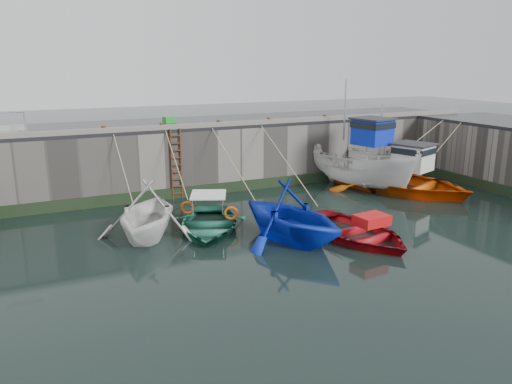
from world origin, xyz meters
name	(u,v)px	position (x,y,z in m)	size (l,w,h in m)	color
ground	(336,270)	(0.00, 0.00, 0.00)	(120.00, 120.00, 0.00)	black
quay_back	(200,154)	(0.00, 12.50, 1.50)	(30.00, 5.00, 3.00)	slate
road_back	(199,123)	(0.00, 12.50, 3.08)	(30.00, 5.00, 0.16)	black
kerb_back	(216,124)	(0.00, 10.15, 3.26)	(30.00, 0.30, 0.20)	slate
algae_back	(218,188)	(0.00, 9.96, 0.25)	(30.00, 0.08, 0.50)	black
ladder	(176,164)	(-2.00, 9.91, 1.59)	(0.51, 0.08, 3.20)	#3F1E0F
boat_near_white	(148,235)	(-4.39, 5.50, 0.00)	(3.75, 4.35, 2.29)	silver
boat_near_white_rope	(129,210)	(-4.39, 9.00, 0.00)	(0.04, 3.28, 3.10)	tan
boat_near_blue	(208,229)	(-2.19, 5.23, 0.00)	(3.17, 4.44, 0.92)	#1B604B
boat_near_blue_rope	(180,205)	(-2.19, 8.86, 0.00)	(0.04, 3.45, 3.10)	tan
boat_near_blacktrim	(290,240)	(0.01, 2.92, 0.00)	(3.99, 4.62, 2.44)	#0C27B7
boat_near_blacktrim_rope	(237,205)	(0.01, 7.71, 0.00)	(0.04, 5.26, 3.10)	tan
boat_near_navy	(354,237)	(2.21, 2.15, 0.00)	(3.45, 4.83, 1.00)	#9D0D15
boat_near_navy_rope	(286,202)	(2.21, 7.33, 0.00)	(0.04, 5.95, 3.10)	tan
boat_far_white	(361,166)	(6.80, 8.03, 1.09)	(3.93, 7.07, 5.58)	silver
boat_far_orange	(400,181)	(8.18, 6.73, 0.47)	(7.20, 8.37, 4.46)	#F15D0C
fish_crate	(169,120)	(-1.56, 12.44, 3.31)	(0.57, 0.36, 0.31)	green
railing	(5,130)	(-8.75, 11.25, 3.36)	(1.60, 1.05, 1.00)	#A5A8AD
bollard_a	(104,129)	(-5.00, 10.25, 3.30)	(0.18, 0.18, 0.28)	#3F1E0F
bollard_b	(162,126)	(-2.50, 10.25, 3.30)	(0.18, 0.18, 0.28)	#3F1E0F
bollard_c	(219,123)	(0.20, 10.25, 3.30)	(0.18, 0.18, 0.28)	#3F1E0F
bollard_d	(269,120)	(2.80, 10.25, 3.30)	(0.18, 0.18, 0.28)	#3F1E0F
bollard_e	(325,117)	(6.00, 10.25, 3.30)	(0.18, 0.18, 0.28)	#3F1E0F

